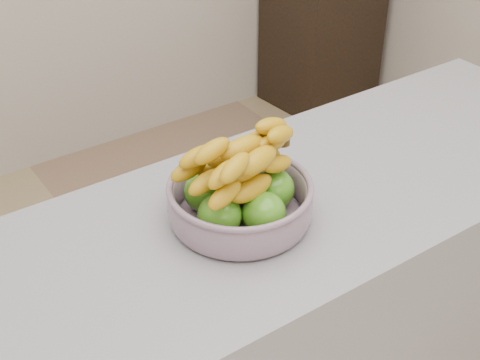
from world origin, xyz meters
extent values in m
cube|color=gray|center=(0.00, 0.09, 0.45)|extent=(2.00, 0.60, 0.90)
cube|color=black|center=(1.65, 1.78, 0.49)|extent=(0.58, 0.48, 0.98)
cylinder|color=#9EA8BE|center=(-0.06, 0.09, 0.91)|extent=(0.26, 0.26, 0.01)
torus|color=#9EA8BE|center=(-0.06, 0.09, 0.98)|extent=(0.31, 0.31, 0.01)
sphere|color=#4C9319|center=(-0.05, 0.02, 0.96)|extent=(0.09, 0.09, 0.09)
sphere|color=#4C9319|center=(0.01, 0.07, 0.96)|extent=(0.09, 0.09, 0.09)
sphere|color=#4C9319|center=(-0.02, 0.16, 0.96)|extent=(0.09, 0.09, 0.09)
sphere|color=#4C9319|center=(-0.11, 0.15, 0.96)|extent=(0.09, 0.09, 0.09)
sphere|color=#4C9319|center=(-0.13, 0.06, 0.96)|extent=(0.09, 0.09, 0.09)
ellipsoid|color=gold|center=(-0.07, 0.04, 1.01)|extent=(0.20, 0.08, 0.04)
ellipsoid|color=gold|center=(-0.07, 0.09, 1.01)|extent=(0.20, 0.06, 0.04)
ellipsoid|color=gold|center=(-0.08, 0.14, 1.01)|extent=(0.20, 0.05, 0.04)
ellipsoid|color=gold|center=(-0.06, 0.07, 1.04)|extent=(0.20, 0.10, 0.04)
ellipsoid|color=gold|center=(-0.06, 0.12, 1.04)|extent=(0.20, 0.07, 0.04)
ellipsoid|color=gold|center=(-0.05, 0.09, 1.08)|extent=(0.20, 0.06, 0.04)
ellipsoid|color=gold|center=(-0.05, 0.04, 1.07)|extent=(0.20, 0.11, 0.04)
cylinder|color=#432C15|center=(0.06, 0.10, 1.06)|extent=(0.03, 0.03, 0.03)
camera|label=1|loc=(-0.71, -0.85, 1.77)|focal=50.00mm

